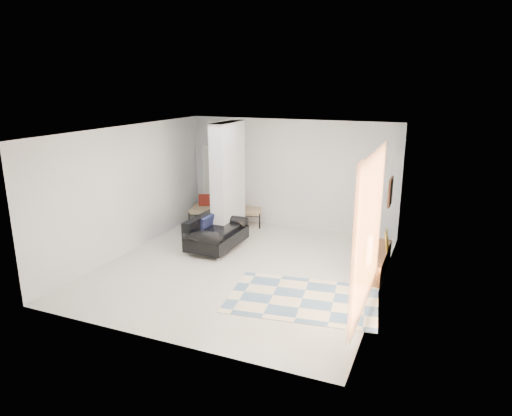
% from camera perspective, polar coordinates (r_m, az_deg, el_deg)
% --- Properties ---
extents(floor, '(6.00, 6.00, 0.00)m').
position_cam_1_polar(floor, '(9.49, -1.64, -7.41)').
color(floor, silver).
rests_on(floor, ground).
extents(ceiling, '(6.00, 6.00, 0.00)m').
position_cam_1_polar(ceiling, '(8.79, -1.78, 9.66)').
color(ceiling, white).
rests_on(ceiling, wall_back).
extents(wall_back, '(6.00, 0.00, 6.00)m').
position_cam_1_polar(wall_back, '(11.77, 4.33, 4.21)').
color(wall_back, silver).
rests_on(wall_back, ground).
extents(wall_front, '(6.00, 0.00, 6.00)m').
position_cam_1_polar(wall_front, '(6.55, -12.63, -5.36)').
color(wall_front, silver).
rests_on(wall_front, ground).
extents(wall_left, '(0.00, 6.00, 6.00)m').
position_cam_1_polar(wall_left, '(10.45, -15.60, 2.24)').
color(wall_left, silver).
rests_on(wall_left, ground).
extents(wall_right, '(0.00, 6.00, 6.00)m').
position_cam_1_polar(wall_right, '(8.33, 15.80, -1.08)').
color(wall_right, silver).
rests_on(wall_right, ground).
extents(partition_column, '(0.35, 1.20, 2.80)m').
position_cam_1_polar(partition_column, '(10.91, -3.52, 3.32)').
color(partition_column, silver).
rests_on(partition_column, floor).
extents(hallway_door, '(0.85, 0.06, 2.04)m').
position_cam_1_polar(hallway_door, '(12.61, -4.86, 3.19)').
color(hallway_door, white).
rests_on(hallway_door, floor).
extents(curtain, '(0.00, 2.55, 2.55)m').
position_cam_1_polar(curtain, '(7.23, 14.03, -3.04)').
color(curtain, orange).
rests_on(curtain, wall_right).
extents(wall_art, '(0.04, 0.45, 0.55)m').
position_cam_1_polar(wall_art, '(9.14, 16.45, 1.93)').
color(wall_art, '#32190D').
rests_on(wall_art, wall_right).
extents(media_console, '(0.45, 1.71, 0.80)m').
position_cam_1_polar(media_console, '(9.59, 14.61, -6.37)').
color(media_console, brown).
rests_on(media_console, floor).
extents(loveseat, '(0.94, 1.58, 0.76)m').
position_cam_1_polar(loveseat, '(10.47, -5.19, -3.16)').
color(loveseat, silver).
rests_on(loveseat, floor).
extents(daybed, '(2.04, 1.34, 0.77)m').
position_cam_1_polar(daybed, '(12.28, -3.84, -0.05)').
color(daybed, black).
rests_on(daybed, floor).
extents(area_rug, '(2.79, 2.06, 0.01)m').
position_cam_1_polar(area_rug, '(8.23, 5.84, -11.21)').
color(area_rug, beige).
rests_on(area_rug, floor).
extents(cylinder_lamp, '(0.10, 0.10, 0.56)m').
position_cam_1_polar(cylinder_lamp, '(8.76, 13.99, -5.12)').
color(cylinder_lamp, beige).
rests_on(cylinder_lamp, media_console).
extents(bronze_figurine, '(0.15, 0.15, 0.26)m').
position_cam_1_polar(bronze_figurine, '(9.88, 14.82, -3.70)').
color(bronze_figurine, '#322216').
rests_on(bronze_figurine, media_console).
extents(vase, '(0.21, 0.21, 0.21)m').
position_cam_1_polar(vase, '(9.34, 14.28, -4.98)').
color(vase, white).
rests_on(vase, media_console).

